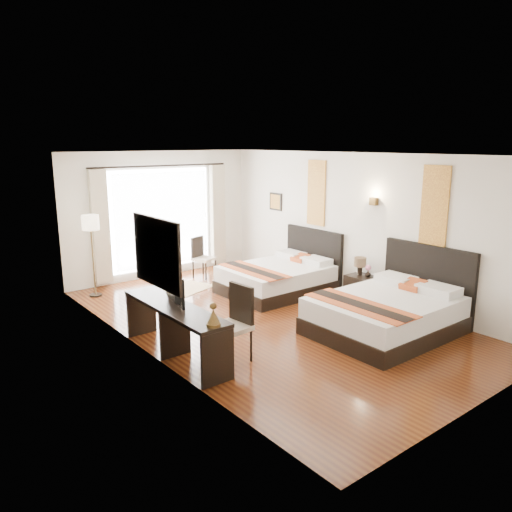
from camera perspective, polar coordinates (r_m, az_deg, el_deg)
floor at (r=8.70m, az=1.27°, el=-7.26°), size 4.50×7.50×0.01m
ceiling at (r=8.16m, az=1.37°, el=11.49°), size 4.50×7.50×0.02m
wall_headboard at (r=9.88m, az=11.42°, el=3.39°), size 0.01×7.50×2.80m
wall_desk at (r=7.13m, az=-12.73°, el=-0.34°), size 0.01×7.50×2.80m
wall_window at (r=11.41m, az=-10.80°, el=4.69°), size 4.50×0.01×2.80m
wall_entry at (r=6.01m, az=24.78°, el=-3.73°), size 4.50×0.01×2.80m
window_glass at (r=11.41m, az=-10.74°, el=4.18°), size 2.40×0.02×2.20m
sheer_curtain at (r=11.36m, az=-10.60°, el=4.15°), size 2.30×0.02×2.10m
drape_left at (r=10.74m, az=-17.35°, el=3.16°), size 0.35×0.14×2.35m
drape_right at (r=12.06m, az=-4.40°, el=4.74°), size 0.35×0.14×2.35m
art_panel_near at (r=8.82m, az=19.74°, el=5.37°), size 0.03×0.50×1.35m
art_panel_far at (r=10.53m, az=6.91°, el=7.16°), size 0.03×0.50×1.35m
wall_sconce at (r=9.50m, az=13.31°, el=6.09°), size 0.10×0.14×0.14m
mirror_frame at (r=6.79m, az=-11.29°, el=0.37°), size 0.04×1.25×0.95m
mirror_glass at (r=6.80m, az=-11.10°, el=0.40°), size 0.01×1.12×0.82m
bed_near at (r=8.31m, az=14.92°, el=-6.20°), size 2.29×1.79×1.30m
bed_far at (r=10.17m, az=2.73°, el=-2.38°), size 2.12×1.65×1.19m
nightstand at (r=9.66m, az=12.00°, el=-3.76°), size 0.45×0.55×0.53m
table_lamp at (r=9.63m, az=11.81°, el=-0.84°), size 0.23×0.23×0.36m
vase at (r=9.55m, az=12.66°, el=-2.16°), size 0.15×0.15×0.12m
console_desk at (r=7.24m, az=-9.24°, el=-8.47°), size 0.50×2.20×0.76m
television at (r=7.17m, az=-9.81°, el=-3.68°), size 0.26×0.76×0.43m
bronze_figurine at (r=6.25m, az=-4.89°, el=-6.83°), size 0.22×0.22×0.27m
desk_chair at (r=7.03m, az=-2.87°, el=-9.41°), size 0.54×0.54×1.07m
floor_lamp at (r=10.15m, az=-18.37°, el=3.06°), size 0.33×0.33×1.62m
side_table at (r=11.00m, az=-11.38°, el=-1.52°), size 0.51×0.51×0.59m
fruit_bowl at (r=10.94m, az=-11.71°, el=0.13°), size 0.28×0.28×0.06m
window_chair at (r=11.30m, az=-6.01°, el=-1.03°), size 0.54×0.54×0.91m
jute_rug at (r=10.49m, az=-8.07°, el=-3.74°), size 1.32×1.10×0.01m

